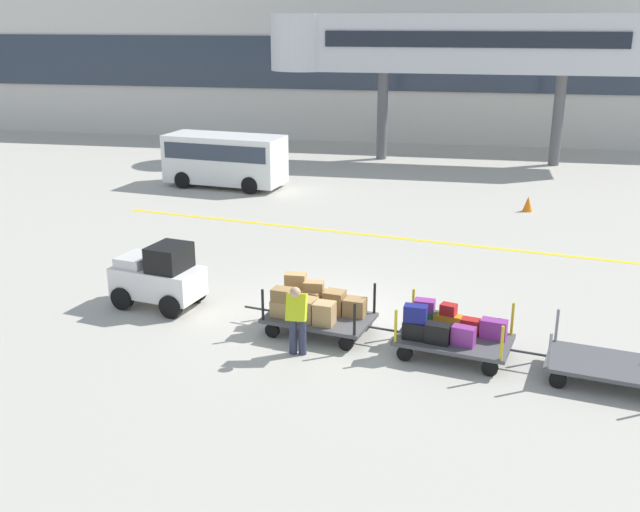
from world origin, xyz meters
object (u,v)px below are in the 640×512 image
baggage_cart_middle (448,331)px  baggage_handler (297,317)px  baggage_tug (159,277)px  baggage_cart_lead (314,307)px  shuttle_van (225,157)px  baggage_cart_tail (608,366)px  safety_cone_near (528,204)px

baggage_cart_middle → baggage_handler: 3.13m
baggage_tug → baggage_cart_lead: (3.94, -0.74, -0.17)m
baggage_handler → shuttle_van: shuttle_van is taller
baggage_cart_lead → baggage_cart_middle: baggage_cart_lead is taller
baggage_cart_lead → baggage_cart_tail: bearing=-12.0°
baggage_tug → baggage_handler: baggage_tug is taller
baggage_cart_lead → safety_cone_near: bearing=65.4°
baggage_tug → baggage_cart_tail: 10.17m
baggage_cart_middle → baggage_cart_tail: bearing=-11.9°
shuttle_van → safety_cone_near: 12.06m
baggage_handler → shuttle_van: bearing=113.2°
baggage_cart_lead → baggage_cart_tail: baggage_cart_lead is taller
baggage_cart_tail → safety_cone_near: (-0.60, 13.11, -0.07)m
shuttle_van → baggage_cart_lead: bearing=-64.6°
baggage_cart_tail → safety_cone_near: bearing=92.6°
baggage_tug → baggage_cart_middle: 7.03m
shuttle_van → baggage_cart_tail: bearing=-50.0°
baggage_tug → shuttle_van: 13.13m
baggage_tug → baggage_cart_lead: size_ratio=0.74×
baggage_cart_tail → baggage_cart_middle: bearing=168.1°
baggage_cart_tail → baggage_handler: baggage_handler is taller
baggage_cart_lead → baggage_cart_tail: 6.16m
baggage_cart_tail → shuttle_van: size_ratio=0.61×
baggage_cart_lead → safety_cone_near: 13.01m
baggage_cart_lead → shuttle_van: (-6.47, 13.61, 0.65)m
baggage_cart_middle → baggage_handler: size_ratio=1.97×
baggage_tug → safety_cone_near: baggage_tug is taller
baggage_tug → shuttle_van: bearing=101.2°
baggage_handler → baggage_cart_tail: bearing=0.1°
safety_cone_near → baggage_cart_tail: bearing=-87.4°
baggage_cart_lead → baggage_tug: bearing=169.3°
baggage_cart_middle → baggage_cart_tail: 3.13m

